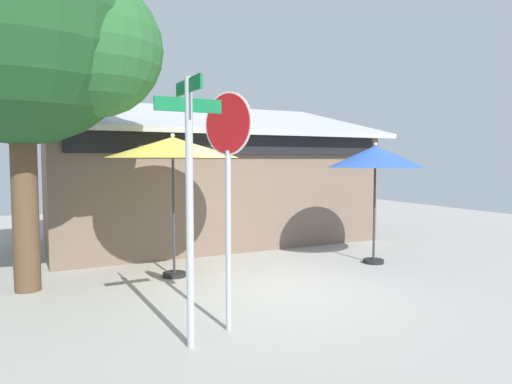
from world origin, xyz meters
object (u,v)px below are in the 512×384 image
Objects in this scene: stop_sign at (228,164)px; patio_umbrella_royal_blue_center at (375,158)px; shade_tree at (30,28)px; patio_umbrella_mustard_left at (173,148)px; street_sign_post at (189,186)px.

patio_umbrella_royal_blue_center is at bearing 27.12° from stop_sign.
shade_tree is (-6.53, 0.90, 2.10)m from patio_umbrella_royal_blue_center.
shade_tree reaches higher than patio_umbrella_mustard_left.
shade_tree reaches higher than stop_sign.
patio_umbrella_royal_blue_center is (4.95, 2.52, 0.36)m from street_sign_post.
stop_sign is 3.02m from patio_umbrella_mustard_left.
stop_sign is 4.40m from shade_tree.
shade_tree is at bearing 172.19° from patio_umbrella_royal_blue_center.
street_sign_post is 5.57m from patio_umbrella_royal_blue_center.
street_sign_post reaches higher than stop_sign.
street_sign_post is 3.43m from patio_umbrella_mustard_left.
patio_umbrella_mustard_left is 3.04m from shade_tree.
stop_sign reaches higher than patio_umbrella_royal_blue_center.
patio_umbrella_mustard_left is (0.76, 3.30, 0.52)m from street_sign_post.
patio_umbrella_mustard_left reaches higher than patio_umbrella_royal_blue_center.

